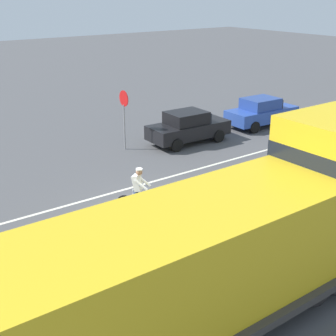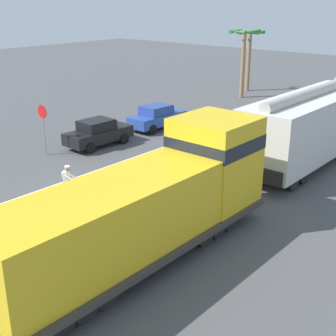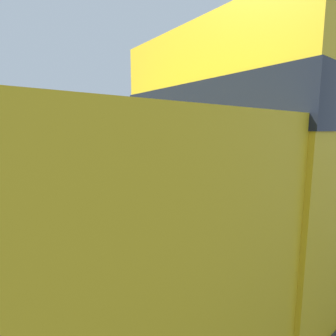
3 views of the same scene
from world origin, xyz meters
The scene contains 9 objects.
ground_plane centered at (0.00, 0.00, 0.00)m, with size 120.00×120.00×0.00m, color #4C4C4F.
median_curb centered at (0.00, 6.00, 0.08)m, with size 0.36×36.00×0.16m, color beige.
lane_stripe centered at (-2.40, 6.00, 0.00)m, with size 0.14×36.00×0.01m, color silver.
parked_car_black centered at (-5.58, 5.80, 0.82)m, with size 1.93×4.25×1.62m.
parked_car_blue centered at (-5.52, 11.04, 0.82)m, with size 1.96×4.26×1.62m.
cyclist centered at (-0.26, -0.61, 0.82)m, with size 1.44×1.03×1.71m.
stop_sign centered at (-6.58, 2.70, 2.02)m, with size 0.76×0.08×2.88m.
palm_tree_near centered at (-8.11, 26.75, 4.36)m, with size 2.75×2.79×5.74m.
palm_tree_far centered at (-6.81, 23.71, 4.27)m, with size 2.33×2.42×6.05m.
Camera 3 is at (7.68, -1.25, 2.96)m, focal length 28.00 mm.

